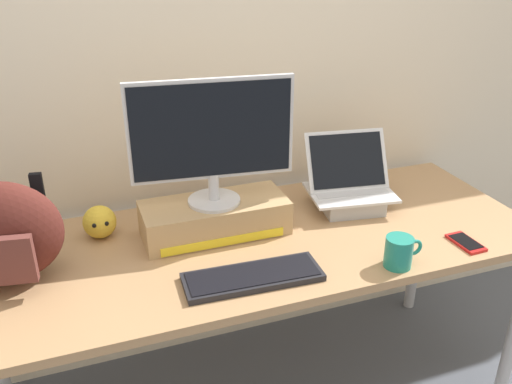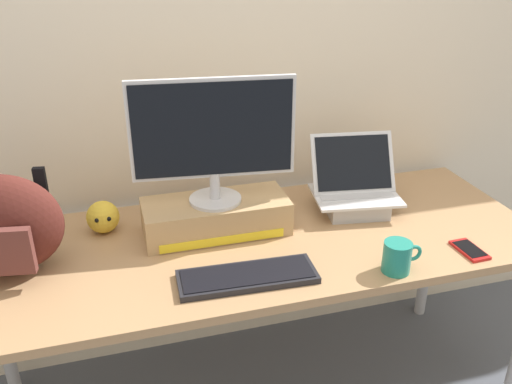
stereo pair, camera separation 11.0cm
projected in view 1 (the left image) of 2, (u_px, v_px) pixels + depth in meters
back_wall at (213, 52)px, 2.07m from camera, size 7.00×0.10×2.60m
desk at (256, 255)px, 1.93m from camera, size 2.00×0.76×0.75m
toner_box_yellow at (215, 218)px, 1.91m from camera, size 0.50×0.21×0.12m
desktop_monitor at (212, 138)px, 1.79m from camera, size 0.54×0.18×0.43m
open_laptop at (349, 193)px, 2.10m from camera, size 0.35×0.28×0.28m
external_keyboard at (253, 277)px, 1.67m from camera, size 0.43×0.17×0.02m
messenger_backpack at (2, 233)px, 1.61m from camera, size 0.38×0.27×0.32m
coffee_mug at (399, 252)px, 1.73m from camera, size 0.13×0.09×0.10m
cell_phone at (466, 243)px, 1.87m from camera, size 0.07×0.14×0.01m
plush_toy at (100, 222)px, 1.89m from camera, size 0.11×0.11×0.11m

